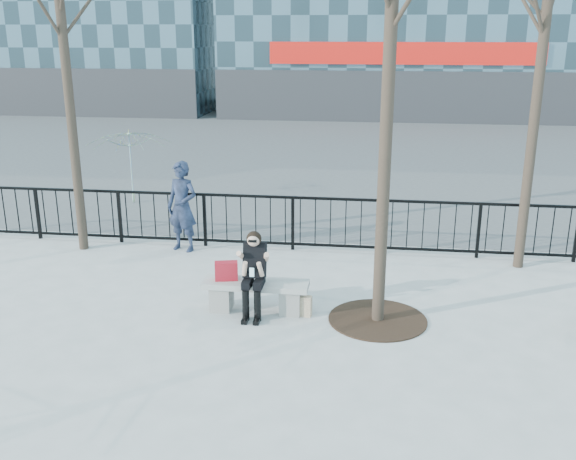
# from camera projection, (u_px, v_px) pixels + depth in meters

# --- Properties ---
(ground) EXTENTS (120.00, 120.00, 0.00)m
(ground) POSITION_uv_depth(u_px,v_px,m) (256.00, 310.00, 10.11)
(ground) COLOR gray
(ground) RESTS_ON ground
(street_surface) EXTENTS (60.00, 23.00, 0.01)m
(street_surface) POSITION_uv_depth(u_px,v_px,m) (327.00, 147.00, 24.30)
(street_surface) COLOR #474747
(street_surface) RESTS_ON ground
(railing) EXTENTS (14.00, 0.06, 1.10)m
(railing) POSITION_uv_depth(u_px,v_px,m) (283.00, 223.00, 12.78)
(railing) COLOR black
(railing) RESTS_ON ground
(tree_grate) EXTENTS (1.50, 1.50, 0.02)m
(tree_grate) POSITION_uv_depth(u_px,v_px,m) (378.00, 319.00, 9.77)
(tree_grate) COLOR black
(tree_grate) RESTS_ON ground
(bench_main) EXTENTS (1.65, 0.46, 0.49)m
(bench_main) POSITION_uv_depth(u_px,v_px,m) (256.00, 293.00, 10.02)
(bench_main) COLOR slate
(bench_main) RESTS_ON ground
(seated_woman) EXTENTS (0.50, 0.64, 1.34)m
(seated_woman) POSITION_uv_depth(u_px,v_px,m) (254.00, 274.00, 9.76)
(seated_woman) COLOR black
(seated_woman) RESTS_ON ground
(handbag) EXTENTS (0.38, 0.24, 0.29)m
(handbag) POSITION_uv_depth(u_px,v_px,m) (226.00, 271.00, 10.00)
(handbag) COLOR #AD1521
(handbag) RESTS_ON bench_main
(shopping_bag) EXTENTS (0.36, 0.17, 0.32)m
(shopping_bag) POSITION_uv_depth(u_px,v_px,m) (301.00, 306.00, 9.89)
(shopping_bag) COLOR beige
(shopping_bag) RESTS_ON ground
(standing_man) EXTENTS (0.76, 0.61, 1.80)m
(standing_man) POSITION_uv_depth(u_px,v_px,m) (182.00, 207.00, 12.63)
(standing_man) COLOR black
(standing_man) RESTS_ON ground
(vendor_umbrella) EXTENTS (2.36, 2.40, 1.88)m
(vendor_umbrella) POSITION_uv_depth(u_px,v_px,m) (131.00, 167.00, 16.09)
(vendor_umbrella) COLOR #CDDF31
(vendor_umbrella) RESTS_ON ground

